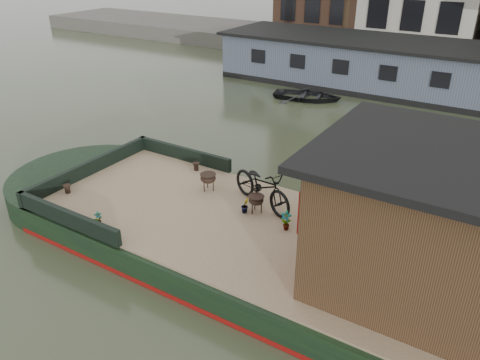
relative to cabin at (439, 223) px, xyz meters
The scene contains 16 objects.
ground 2.88m from the cabin, behind, with size 120.00×120.00×0.00m, color #313A25.
houseboat_hull 3.87m from the cabin, behind, with size 14.01×4.02×0.60m.
houseboat_deck 2.52m from the cabin, behind, with size 11.80×3.80×0.05m, color #99805E.
bow_bulwark 7.33m from the cabin, behind, with size 3.00×4.00×0.35m.
cabin is the anchor object (origin of this frame).
bicycle 3.87m from the cabin, 166.34° to the left, with size 0.64×1.84×0.97m, color black.
potted_plant_a 2.98m from the cabin, behind, with size 0.22×0.15×0.41m, color maroon.
potted_plant_b 4.01m from the cabin, behind, with size 0.19×0.15×0.34m, color maroon.
potted_plant_e 6.41m from the cabin, 165.54° to the right, with size 0.16×0.11×0.30m, color #A84931.
brazier_front 3.83m from the cabin, behind, with size 0.37×0.37×0.40m, color black, non-canonical shape.
brazier_rear 5.27m from the cabin, behind, with size 0.39×0.39×0.42m, color black, non-canonical shape.
bollard_port 6.30m from the cabin, 165.29° to the left, with size 0.18×0.18×0.20m, color black.
bollard_stbd 7.93m from the cabin, behind, with size 0.18×0.18×0.20m, color black.
dinghy 12.88m from the cabin, 123.43° to the left, with size 2.01×2.82×0.58m, color black.
far_houseboat 14.20m from the cabin, 98.88° to the left, with size 20.40×4.40×2.11m.
quay 20.67m from the cabin, 96.09° to the left, with size 60.00×6.00×0.90m, color #47443F.
Camera 1 is at (2.84, -6.96, 5.79)m, focal length 35.00 mm.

